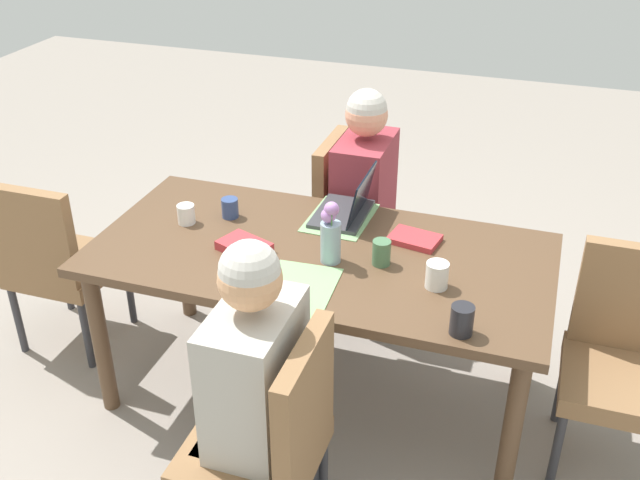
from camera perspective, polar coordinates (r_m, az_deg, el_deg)
name	(u,v)px	position (r m, az deg, el deg)	size (l,w,h in m)	color
ground_plane	(320,392)	(3.45, 0.00, -11.54)	(10.00, 10.00, 0.00)	gray
dining_table	(320,268)	(3.06, 0.00, -2.17)	(1.86, 0.91, 0.74)	brown
chair_far_left_near	(272,439)	(2.53, -3.71, -14.97)	(0.44, 0.44, 0.90)	olive
person_far_left_near	(257,416)	(2.57, -4.81, -13.25)	(0.36, 0.40, 1.19)	#2D2D33
chair_near_left_mid	(352,216)	(3.81, 2.47, 1.86)	(0.44, 0.44, 0.90)	olive
person_near_left_mid	(363,219)	(3.73, 3.32, 1.65)	(0.36, 0.40, 1.19)	#2D2D33
chair_head_left_left_far	(625,352)	(3.09, 22.31, -7.97)	(0.44, 0.44, 0.90)	olive
chair_head_right_right_near	(55,258)	(3.65, -19.63, -1.28)	(0.44, 0.44, 0.90)	olive
flower_vase	(331,233)	(2.88, 0.81, 0.58)	(0.08, 0.09, 0.27)	#8EA8B7
placemat_far_left_near	(298,289)	(2.77, -1.68, -3.77)	(0.36, 0.26, 0.00)	#7FAD70
placemat_near_left_mid	(340,218)	(3.26, 1.55, 1.72)	(0.36, 0.26, 0.00)	#7FAD70
laptop_near_left_mid	(348,208)	(3.25, 2.13, 2.47)	(0.22, 0.32, 0.21)	#38383D
coffee_mug_near_left	(462,320)	(2.56, 10.81, -6.04)	(0.08, 0.08, 0.11)	#232328
coffee_mug_near_right	(230,208)	(3.27, -6.91, 2.46)	(0.07, 0.07, 0.09)	#33477A
coffee_mug_centre_left	(437,275)	(2.79, 8.95, -2.67)	(0.09, 0.09, 0.10)	white
coffee_mug_centre_right	(381,253)	(2.91, 4.73, -0.97)	(0.07, 0.07, 0.10)	#47704C
coffee_mug_far_left	(186,214)	(3.25, -10.21, 1.96)	(0.08, 0.08, 0.08)	white
book_red_cover	(244,246)	(3.02, -5.82, -0.50)	(0.20, 0.14, 0.04)	#B73338
book_blue_cover	(415,239)	(3.10, 7.25, 0.08)	(0.20, 0.14, 0.03)	#B73338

